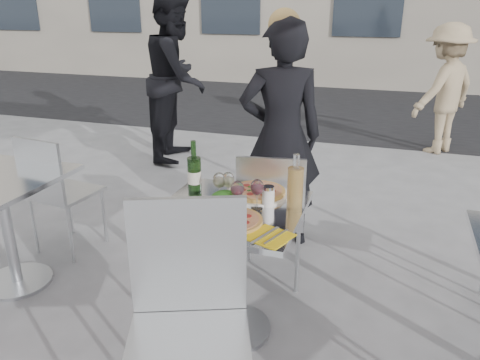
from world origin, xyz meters
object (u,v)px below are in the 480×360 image
(pizza_near, at_px, (232,220))
(wineglass_white_b, at_px, (228,181))
(napkin_right, at_px, (270,236))
(side_table_left, at_px, (3,208))
(chair_far, at_px, (271,209))
(chair_near, at_px, (188,310))
(wineglass_white_a, at_px, (219,181))
(wineglass_red_b, at_px, (257,188))
(wine_bottle, at_px, (194,173))
(pedestrian_a, at_px, (177,78))
(pedestrian_b, at_px, (444,90))
(main_table, at_px, (231,245))
(salad_plate, at_px, (225,201))
(pizza_far, at_px, (258,192))
(carafe, at_px, (295,187))
(sugar_shaker, at_px, (268,196))
(napkin_left, at_px, (159,222))
(side_chair_lfar, at_px, (54,186))
(wineglass_red_a, at_px, (237,190))
(woman_diner, at_px, (281,137))

(pizza_near, relative_size, wineglass_white_b, 1.90)
(wineglass_white_b, distance_m, napkin_right, 0.47)
(side_table_left, relative_size, chair_far, 0.83)
(chair_near, height_order, napkin_right, chair_near)
(side_table_left, bearing_deg, wineglass_white_b, 3.75)
(wineglass_white_a, distance_m, wineglass_white_b, 0.05)
(side_table_left, xyz_separation_m, wineglass_red_b, (1.63, 0.04, 0.32))
(wine_bottle, height_order, wineglass_white_b, wine_bottle)
(pedestrian_a, distance_m, pizza_near, 3.46)
(chair_far, height_order, pedestrian_b, pedestrian_b)
(main_table, height_order, pedestrian_a, pedestrian_a)
(salad_plate, distance_m, napkin_right, 0.39)
(pizza_near, bearing_deg, wineglass_white_a, 122.77)
(chair_far, height_order, wineglass_red_b, wineglass_red_b)
(pedestrian_b, bearing_deg, main_table, 19.27)
(pedestrian_a, xyz_separation_m, pizza_far, (1.74, -2.62, -0.18))
(wine_bottle, height_order, carafe, wine_bottle)
(pizza_far, xyz_separation_m, sugar_shaker, (0.09, -0.12, 0.04))
(side_table_left, bearing_deg, pedestrian_a, 93.16)
(chair_near, xyz_separation_m, pedestrian_b, (1.22, 4.74, 0.16))
(chair_far, relative_size, pedestrian_b, 0.58)
(side_table_left, xyz_separation_m, wine_bottle, (1.24, 0.14, 0.32))
(wineglass_white_a, bearing_deg, pedestrian_a, 119.55)
(salad_plate, xyz_separation_m, wineglass_white_a, (-0.06, 0.07, 0.07))
(wineglass_red_b, bearing_deg, chair_far, 95.55)
(pizza_near, bearing_deg, chair_far, 88.27)
(pedestrian_b, bearing_deg, wine_bottle, 15.32)
(chair_near, xyz_separation_m, napkin_left, (-0.33, 0.41, 0.14))
(wine_bottle, bearing_deg, wineglass_white_a, -21.46)
(pizza_near, distance_m, napkin_left, 0.35)
(side_chair_lfar, bearing_deg, salad_plate, 170.11)
(pedestrian_b, relative_size, pizza_near, 5.16)
(pedestrian_a, xyz_separation_m, napkin_left, (1.39, -3.11, -0.19))
(pedestrian_a, distance_m, napkin_left, 3.41)
(chair_far, relative_size, side_chair_lfar, 1.01)
(wineglass_red_b, bearing_deg, wine_bottle, 165.47)
(wineglass_white_a, bearing_deg, wine_bottle, 158.54)
(main_table, bearing_deg, chair_near, -84.68)
(pizza_far, bearing_deg, wineglass_red_a, -99.86)
(wineglass_white_b, bearing_deg, napkin_left, -121.58)
(pedestrian_a, relative_size, wineglass_white_b, 12.02)
(pizza_near, distance_m, napkin_right, 0.23)
(woman_diner, height_order, wine_bottle, woman_diner)
(side_chair_lfar, bearing_deg, napkin_right, 165.57)
(napkin_left, relative_size, napkin_right, 1.05)
(pizza_near, xyz_separation_m, napkin_left, (-0.33, -0.11, -0.01))
(main_table, distance_m, wine_bottle, 0.44)
(side_table_left, bearing_deg, pizza_near, -5.69)
(wine_bottle, bearing_deg, chair_near, -68.42)
(salad_plate, height_order, wine_bottle, wine_bottle)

